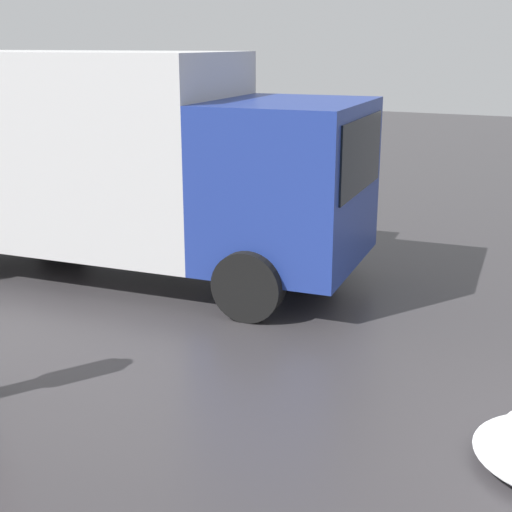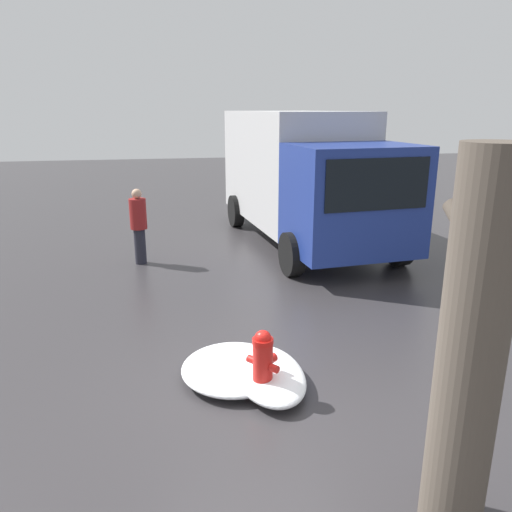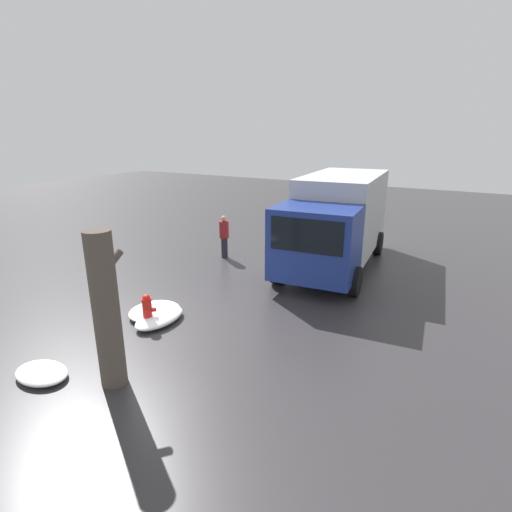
{
  "view_description": "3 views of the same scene",
  "coord_description": "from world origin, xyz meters",
  "px_view_note": "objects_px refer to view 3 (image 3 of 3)",
  "views": [
    {
      "loc": [
        0.47,
        5.92,
        3.33
      ],
      "look_at": [
        4.13,
        -1.41,
        0.88
      ],
      "focal_mm": 50.0,
      "sensor_mm": 36.0,
      "label": 1
    },
    {
      "loc": [
        -5.09,
        1.09,
        3.28
      ],
      "look_at": [
        3.13,
        -0.54,
        0.8
      ],
      "focal_mm": 35.0,
      "sensor_mm": 36.0,
      "label": 2
    },
    {
      "loc": [
        -6.59,
        -6.9,
        4.73
      ],
      "look_at": [
        3.92,
        -0.91,
        0.92
      ],
      "focal_mm": 28.0,
      "sensor_mm": 36.0,
      "label": 3
    }
  ],
  "objects_px": {
    "fire_hydrant": "(147,310)",
    "pedestrian": "(224,235)",
    "delivery_truck": "(337,219)",
    "tree_trunk": "(106,310)"
  },
  "relations": [
    {
      "from": "fire_hydrant",
      "to": "pedestrian",
      "type": "relative_size",
      "value": 0.52
    },
    {
      "from": "delivery_truck",
      "to": "fire_hydrant",
      "type": "bearing_deg",
      "value": 65.03
    },
    {
      "from": "fire_hydrant",
      "to": "pedestrian",
      "type": "bearing_deg",
      "value": 65.64
    },
    {
      "from": "delivery_truck",
      "to": "pedestrian",
      "type": "height_order",
      "value": "delivery_truck"
    },
    {
      "from": "delivery_truck",
      "to": "pedestrian",
      "type": "xyz_separation_m",
      "value": [
        -1.22,
        4.04,
        -0.84
      ]
    },
    {
      "from": "tree_trunk",
      "to": "delivery_truck",
      "type": "height_order",
      "value": "delivery_truck"
    },
    {
      "from": "tree_trunk",
      "to": "pedestrian",
      "type": "distance_m",
      "value": 8.3
    },
    {
      "from": "fire_hydrant",
      "to": "tree_trunk",
      "type": "distance_m",
      "value": 2.64
    },
    {
      "from": "tree_trunk",
      "to": "delivery_truck",
      "type": "xyz_separation_m",
      "value": [
        9.05,
        -1.36,
        0.19
      ]
    },
    {
      "from": "delivery_truck",
      "to": "pedestrian",
      "type": "distance_m",
      "value": 4.31
    }
  ]
}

